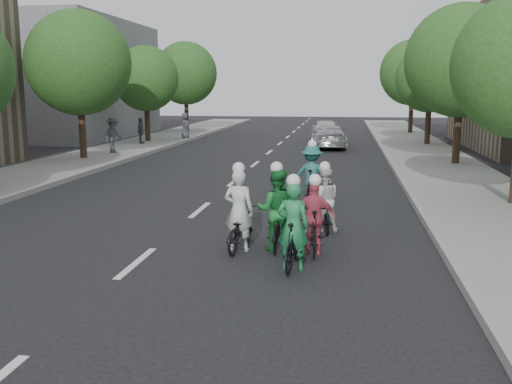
% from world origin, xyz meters
% --- Properties ---
extents(ground, '(120.00, 120.00, 0.00)m').
position_xyz_m(ground, '(0.00, 0.00, 0.00)').
color(ground, black).
rests_on(ground, ground).
extents(sidewalk_left, '(4.00, 80.00, 0.15)m').
position_xyz_m(sidewalk_left, '(-8.00, 10.00, 0.07)').
color(sidewalk_left, gray).
rests_on(sidewalk_left, ground).
extents(curb_left, '(0.18, 80.00, 0.18)m').
position_xyz_m(curb_left, '(-6.05, 10.00, 0.09)').
color(curb_left, '#999993').
rests_on(curb_left, ground).
extents(sidewalk_right, '(4.00, 80.00, 0.15)m').
position_xyz_m(sidewalk_right, '(8.00, 10.00, 0.07)').
color(sidewalk_right, gray).
rests_on(sidewalk_right, ground).
extents(curb_right, '(0.18, 80.00, 0.18)m').
position_xyz_m(curb_right, '(6.05, 10.00, 0.09)').
color(curb_right, '#999993').
rests_on(curb_right, ground).
extents(bldg_sw, '(10.00, 14.00, 8.00)m').
position_xyz_m(bldg_sw, '(-16.00, 28.00, 4.00)').
color(bldg_sw, slate).
rests_on(bldg_sw, ground).
extents(tree_l_3, '(4.80, 4.80, 6.93)m').
position_xyz_m(tree_l_3, '(-8.20, 15.00, 4.52)').
color(tree_l_3, black).
rests_on(tree_l_3, ground).
extents(tree_l_4, '(4.00, 4.00, 5.97)m').
position_xyz_m(tree_l_4, '(-8.20, 24.00, 3.96)').
color(tree_l_4, black).
rests_on(tree_l_4, ground).
extents(tree_l_5, '(4.80, 4.80, 6.93)m').
position_xyz_m(tree_l_5, '(-8.20, 33.00, 4.52)').
color(tree_l_5, black).
rests_on(tree_l_5, ground).
extents(tree_r_1, '(4.80, 4.80, 6.93)m').
position_xyz_m(tree_r_1, '(8.80, 15.60, 4.52)').
color(tree_r_1, black).
rests_on(tree_r_1, ground).
extents(tree_r_2, '(4.00, 4.00, 5.97)m').
position_xyz_m(tree_r_2, '(8.80, 24.60, 3.96)').
color(tree_r_2, black).
rests_on(tree_r_2, ground).
extents(tree_r_3, '(4.80, 4.80, 6.93)m').
position_xyz_m(tree_r_3, '(8.80, 33.60, 4.52)').
color(tree_r_3, black).
rests_on(tree_r_3, ground).
extents(cyclist_0, '(0.64, 1.59, 1.82)m').
position_xyz_m(cyclist_0, '(3.05, 0.12, 0.63)').
color(cyclist_0, black).
rests_on(cyclist_0, ground).
extents(cyclist_1, '(0.91, 1.60, 1.67)m').
position_xyz_m(cyclist_1, '(3.39, 1.22, 0.61)').
color(cyclist_1, black).
rests_on(cyclist_1, ground).
extents(cyclist_2, '(0.83, 1.74, 1.68)m').
position_xyz_m(cyclist_2, '(3.52, 3.16, 0.59)').
color(cyclist_2, black).
rests_on(cyclist_2, ground).
extents(cyclist_3, '(0.75, 1.71, 1.87)m').
position_xyz_m(cyclist_3, '(1.82, 1.25, 0.60)').
color(cyclist_3, black).
rests_on(cyclist_3, ground).
extents(cyclist_4, '(0.87, 1.64, 1.88)m').
position_xyz_m(cyclist_4, '(2.59, 1.38, 0.71)').
color(cyclist_4, black).
rests_on(cyclist_4, ground).
extents(cyclist_5, '(1.19, 1.82, 1.90)m').
position_xyz_m(cyclist_5, '(3.05, 6.29, 0.74)').
color(cyclist_5, black).
rests_on(cyclist_5, ground).
extents(follow_car_lead, '(2.31, 4.73, 1.32)m').
position_xyz_m(follow_car_lead, '(3.07, 22.66, 0.66)').
color(follow_car_lead, '#B6B7BB').
rests_on(follow_car_lead, ground).
extents(follow_car_trail, '(2.01, 4.27, 1.41)m').
position_xyz_m(follow_car_trail, '(2.71, 27.63, 0.71)').
color(follow_car_trail, silver).
rests_on(follow_car_trail, ground).
extents(spectator_0, '(1.00, 1.32, 1.81)m').
position_xyz_m(spectator_0, '(-7.60, 17.18, 1.05)').
color(spectator_0, '#454650').
rests_on(spectator_0, sidewalk_left).
extents(spectator_1, '(0.52, 0.94, 1.53)m').
position_xyz_m(spectator_1, '(-7.99, 22.20, 0.91)').
color(spectator_1, '#464450').
rests_on(spectator_1, sidewalk_left).
extents(spectator_2, '(0.54, 0.82, 1.68)m').
position_xyz_m(spectator_2, '(-6.30, 25.88, 0.99)').
color(spectator_2, '#484652').
rests_on(spectator_2, sidewalk_left).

